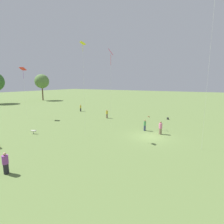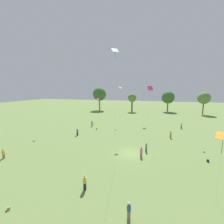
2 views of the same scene
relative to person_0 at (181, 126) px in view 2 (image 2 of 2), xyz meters
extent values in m
plane|color=olive|center=(-11.28, -20.70, -0.86)|extent=(240.00, 240.00, 0.00)
cylinder|color=brown|center=(-36.56, 30.21, 2.11)|extent=(0.59, 0.59, 5.93)
sphere|color=#38662D|center=(-36.56, 30.21, 7.76)|extent=(7.16, 7.16, 7.16)
cylinder|color=brown|center=(-18.81, 29.68, 1.81)|extent=(0.74, 0.74, 5.32)
sphere|color=#5B7F42|center=(-18.81, 29.68, 6.08)|extent=(4.29, 4.29, 4.29)
cylinder|color=brown|center=(-1.36, 34.81, 1.54)|extent=(0.61, 0.61, 4.80)
sphere|color=#38662D|center=(-1.36, 34.81, 6.31)|extent=(6.31, 6.31, 6.31)
cylinder|color=brown|center=(13.30, 29.71, 1.81)|extent=(0.47, 0.47, 5.34)
sphere|color=#5B7F42|center=(13.30, 29.71, 6.49)|extent=(5.36, 5.36, 5.36)
cylinder|color=#232328|center=(0.00, 0.00, -0.45)|extent=(0.43, 0.43, 0.82)
cylinder|color=gold|center=(0.00, 0.00, 0.29)|extent=(0.51, 0.51, 0.65)
sphere|color=tan|center=(0.00, 0.00, 0.73)|extent=(0.24, 0.24, 0.24)
cylinder|color=#232328|center=(-14.82, -31.83, -0.43)|extent=(0.48, 0.48, 0.84)
cylinder|color=gold|center=(-14.82, -31.83, 0.31)|extent=(0.57, 0.57, 0.64)
sphere|color=tan|center=(-14.82, -31.83, 0.75)|extent=(0.24, 0.24, 0.24)
cylinder|color=#847056|center=(-9.44, -21.62, -0.44)|extent=(0.50, 0.50, 0.82)
cylinder|color=pink|center=(-9.44, -21.62, 0.32)|extent=(0.59, 0.59, 0.72)
sphere|color=brown|center=(-9.44, -21.62, 0.80)|extent=(0.24, 0.24, 0.24)
cylinder|color=#847056|center=(-31.20, -28.47, -0.48)|extent=(0.43, 0.43, 0.76)
cylinder|color=gold|center=(-31.20, -28.47, 0.18)|extent=(0.51, 0.51, 0.55)
sphere|color=brown|center=(-31.20, -28.47, 0.57)|extent=(0.24, 0.24, 0.24)
cylinder|color=#847056|center=(-9.35, -34.32, -0.43)|extent=(0.39, 0.39, 0.86)
cylinder|color=#2D5193|center=(-9.35, -34.32, 0.28)|extent=(0.46, 0.46, 0.56)
sphere|color=beige|center=(-9.35, -34.32, 0.68)|extent=(0.24, 0.24, 0.24)
cylinder|color=#847056|center=(-3.75, -9.70, -0.43)|extent=(0.48, 0.48, 0.86)
cylinder|color=gold|center=(-3.75, -9.70, 0.30)|extent=(0.57, 0.57, 0.59)
sphere|color=#A87A56|center=(-3.75, -9.70, 0.71)|extent=(0.24, 0.24, 0.24)
cylinder|color=#847056|center=(-25.85, -4.64, -0.41)|extent=(0.57, 0.57, 0.90)
cylinder|color=#4C9956|center=(-25.85, -4.64, 0.36)|extent=(0.67, 0.67, 0.64)
sphere|color=tan|center=(-25.85, -4.64, 0.80)|extent=(0.24, 0.24, 0.24)
cylinder|color=#232328|center=(-25.73, -13.84, -0.45)|extent=(0.53, 0.53, 0.81)
cylinder|color=purple|center=(-25.73, -13.84, 0.29)|extent=(0.63, 0.63, 0.68)
sphere|color=tan|center=(-25.73, -13.84, 0.75)|extent=(0.24, 0.24, 0.24)
cylinder|color=#333D5B|center=(-8.76, -19.17, -0.46)|extent=(0.39, 0.39, 0.78)
cylinder|color=#4C9956|center=(-8.76, -19.17, 0.23)|extent=(0.46, 0.46, 0.60)
sphere|color=#A87A56|center=(-8.76, -19.17, 0.65)|extent=(0.24, 0.24, 0.24)
cube|color=yellow|center=(-35.19, -5.49, 19.06)|extent=(0.76, 0.83, 0.47)
cylinder|color=blue|center=(-35.19, -5.49, 18.33)|extent=(0.04, 0.04, 1.07)
cylinder|color=silver|center=(-35.19, -5.49, 9.10)|extent=(0.01, 0.01, 19.92)
cube|color=yellow|center=(-15.10, -13.19, 10.80)|extent=(0.83, 0.86, 0.33)
cylinder|color=yellow|center=(-15.10, -13.19, 10.22)|extent=(0.04, 0.04, 0.76)
cylinder|color=silver|center=(-15.10, -13.19, 4.97)|extent=(0.01, 0.01, 11.65)
cube|color=#E54C99|center=(-8.65, -13.41, 10.67)|extent=(1.30, 1.12, 0.92)
cylinder|color=red|center=(-8.65, -13.41, 9.54)|extent=(0.04, 0.04, 1.59)
cylinder|color=silver|center=(-8.65, -13.41, 4.91)|extent=(0.01, 0.01, 11.53)
cube|color=blue|center=(-12.66, -26.78, 15.32)|extent=(1.04, 1.01, 0.56)
cylinder|color=green|center=(-12.66, -26.78, 14.65)|extent=(0.04, 0.04, 0.84)
cylinder|color=silver|center=(-12.66, -26.78, 7.23)|extent=(0.01, 0.01, 16.17)
cube|color=#E54C99|center=(-27.34, 4.29, 6.89)|extent=(1.14, 1.01, 0.66)
cylinder|color=green|center=(-27.34, 4.29, 5.88)|extent=(0.04, 0.04, 1.43)
cylinder|color=silver|center=(-27.34, 4.29, 3.01)|extent=(0.01, 0.01, 7.74)
cube|color=orange|center=(-1.29, -30.05, 6.17)|extent=(1.52, 1.48, 0.49)
cylinder|color=black|center=(-1.29, -30.05, 5.12)|extent=(0.04, 0.04, 1.39)
cylinder|color=silver|center=(-1.29, -30.05, 2.66)|extent=(0.01, 0.01, 7.02)
cube|color=red|center=(-11.37, 4.28, 8.66)|extent=(1.18, 1.27, 0.54)
cylinder|color=purple|center=(-11.37, 4.28, 7.55)|extent=(0.04, 0.04, 1.59)
cylinder|color=silver|center=(-11.37, 4.28, 3.90)|extent=(0.01, 0.01, 9.52)
cylinder|color=silver|center=(-17.80, -6.36, -0.45)|extent=(0.42, 0.65, 0.26)
sphere|color=silver|center=(-17.69, -6.72, -0.41)|extent=(0.23, 0.23, 0.23)
cylinder|color=silver|center=(-17.80, -6.36, -0.72)|extent=(0.11, 0.11, 0.28)
cylinder|color=tan|center=(-23.11, -7.67, -0.49)|extent=(0.41, 0.67, 0.28)
sphere|color=tan|center=(-23.02, -7.28, -0.45)|extent=(0.25, 0.25, 0.25)
cylinder|color=tan|center=(-23.11, -7.67, -0.74)|extent=(0.13, 0.13, 0.22)
cube|color=#262628|center=(0.82, -20.46, -0.66)|extent=(0.40, 0.40, 0.39)
cube|color=#A58459|center=(1.32, -16.55, -0.74)|extent=(0.33, 0.42, 0.23)
cube|color=#A58459|center=(-20.50, -36.47, -0.70)|extent=(0.31, 0.33, 0.30)
camera|label=1|loc=(-32.64, -27.16, 6.15)|focal=28.00mm
camera|label=2|loc=(-7.55, -45.86, 10.50)|focal=24.00mm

